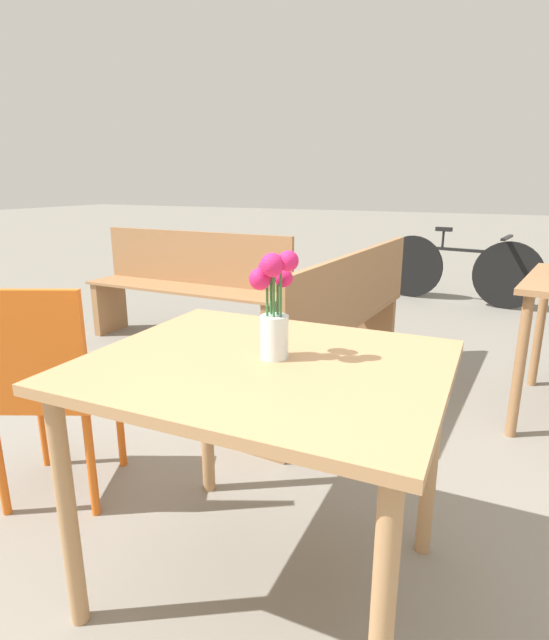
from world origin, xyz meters
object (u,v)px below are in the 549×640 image
Objects in this scene: bench_near at (340,318)px; bench_middle at (190,283)px; flower_vase at (274,309)px; cafe_chair at (47,381)px; table_front at (265,394)px; bicycle at (458,269)px.

bench_middle is at bearing 160.61° from bench_near.
cafe_chair is at bearing 179.63° from flower_vase.
flower_vase reaches higher than table_front.
table_front is 1.50m from bench_near.
table_front is 0.57× the size of bench_near.
bicycle is at bearing 82.71° from bench_near.
bench_middle reaches higher than bicycle.
bench_middle is (-0.70, 1.92, -0.04)m from cafe_chair.
bench_near is (-0.28, 1.44, -0.42)m from flower_vase.
bench_middle is 1.03× the size of bicycle.
cafe_chair reaches higher than table_front.
bicycle is (1.02, 4.20, -0.16)m from cafe_chair.
bicycle is at bearing 53.01° from bench_middle.
bench_near is 2.78m from bicycle.
cafe_chair is at bearing -69.90° from bench_middle.
bicycle is (0.09, 4.22, -0.30)m from table_front.
cafe_chair is at bearing -103.61° from bicycle.
bench_middle is 2.86m from bicycle.
flower_vase is (0.02, 0.02, 0.24)m from table_front.
flower_vase is 0.17× the size of bench_near.
bench_near is at bearing -19.39° from bench_middle.
flower_vase is at bearing -91.05° from bicycle.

